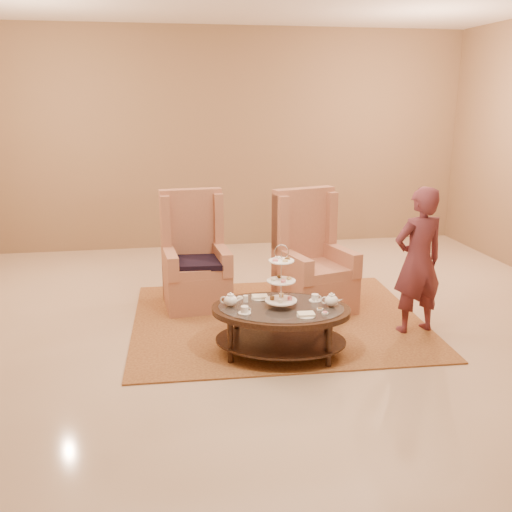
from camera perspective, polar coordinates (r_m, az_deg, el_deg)
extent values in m
plane|color=beige|center=(5.96, 1.55, -8.25)|extent=(8.00, 8.00, 0.00)
cube|color=silver|center=(5.96, 1.55, -8.25)|extent=(8.00, 8.00, 0.02)
cube|color=#957451|center=(9.44, -3.17, 11.51)|extent=(8.00, 0.04, 3.50)
cube|color=#AC793D|center=(6.43, 2.14, -6.36)|extent=(3.27, 2.76, 0.02)
cylinder|color=black|center=(5.35, -2.58, -8.63)|extent=(0.07, 0.07, 0.43)
cylinder|color=black|center=(5.31, 7.32, -8.91)|extent=(0.07, 0.07, 0.43)
cylinder|color=black|center=(5.78, -1.97, -6.71)|extent=(0.07, 0.07, 0.43)
cylinder|color=black|center=(5.75, 7.14, -6.96)|extent=(0.07, 0.07, 0.43)
cylinder|color=silver|center=(5.34, 2.53, -2.38)|extent=(0.01, 0.01, 0.54)
torus|color=silver|center=(5.26, 2.57, 0.43)|extent=(0.14, 0.04, 0.14)
cylinder|color=white|center=(5.40, 2.51, -4.45)|extent=(0.37, 0.37, 0.01)
cylinder|color=white|center=(5.34, 2.53, -2.49)|extent=(0.33, 0.33, 0.01)
cylinder|color=white|center=(5.28, 2.56, -0.47)|extent=(0.29, 0.29, 0.01)
cylinder|color=#DE7177|center=(5.39, 3.40, -4.25)|extent=(0.05, 0.05, 0.03)
cylinder|color=tan|center=(5.48, 2.55, -3.93)|extent=(0.05, 0.05, 0.03)
cylinder|color=brown|center=(5.40, 1.62, -4.20)|extent=(0.05, 0.05, 0.03)
cylinder|color=beige|center=(5.32, 2.47, -4.53)|extent=(0.05, 0.05, 0.03)
ellipsoid|color=tan|center=(5.35, 3.31, -2.21)|extent=(0.06, 0.06, 0.03)
ellipsoid|color=brown|center=(5.40, 2.33, -2.03)|extent=(0.06, 0.06, 0.03)
ellipsoid|color=beige|center=(5.32, 1.76, -2.32)|extent=(0.06, 0.06, 0.03)
ellipsoid|color=#DE7177|center=(5.27, 2.74, -2.51)|extent=(0.06, 0.06, 0.03)
cube|color=brown|center=(5.31, 3.16, -0.22)|extent=(0.06, 0.04, 0.02)
cube|color=beige|center=(5.33, 2.19, -0.15)|extent=(0.06, 0.04, 0.02)
cube|color=#DE7177|center=(5.25, 1.95, -0.41)|extent=(0.06, 0.04, 0.02)
cube|color=tan|center=(5.23, 2.94, -0.49)|extent=(0.06, 0.04, 0.02)
ellipsoid|color=white|center=(5.42, -2.56, -4.44)|extent=(0.16, 0.16, 0.10)
cylinder|color=white|center=(5.41, -2.56, -3.90)|extent=(0.07, 0.07, 0.01)
sphere|color=white|center=(5.40, -2.56, -3.76)|extent=(0.03, 0.03, 0.02)
cone|color=white|center=(5.41, -1.70, -4.41)|extent=(0.08, 0.05, 0.06)
torus|color=white|center=(5.43, -3.24, -4.42)|extent=(0.07, 0.03, 0.07)
ellipsoid|color=white|center=(5.46, 7.55, -4.43)|extent=(0.16, 0.16, 0.10)
cylinder|color=white|center=(5.44, 7.57, -3.89)|extent=(0.07, 0.07, 0.01)
sphere|color=white|center=(5.44, 7.58, -3.75)|extent=(0.03, 0.03, 0.02)
cone|color=white|center=(5.46, 8.41, -4.39)|extent=(0.08, 0.05, 0.06)
torus|color=white|center=(5.46, 6.87, -4.41)|extent=(0.07, 0.03, 0.07)
cylinder|color=white|center=(5.27, -1.15, -5.70)|extent=(0.15, 0.15, 0.01)
cylinder|color=white|center=(5.25, -1.15, -5.35)|extent=(0.08, 0.08, 0.06)
torus|color=white|center=(5.25, -0.70, -5.37)|extent=(0.04, 0.02, 0.04)
cylinder|color=white|center=(5.61, 5.92, -4.44)|extent=(0.15, 0.15, 0.01)
cylinder|color=white|center=(5.59, 5.93, -4.11)|extent=(0.08, 0.08, 0.06)
torus|color=white|center=(5.60, 6.35, -4.12)|extent=(0.04, 0.02, 0.04)
cylinder|color=white|center=(5.64, 0.39, -4.23)|extent=(0.21, 0.21, 0.01)
cube|color=#F1E9CB|center=(5.64, 0.39, -4.08)|extent=(0.16, 0.12, 0.02)
cylinder|color=white|center=(5.22, 5.03, -5.95)|extent=(0.21, 0.21, 0.01)
cube|color=#F1E9CB|center=(5.21, 5.03, -5.80)|extent=(0.16, 0.12, 0.02)
cylinder|color=white|center=(5.54, -1.04, -4.29)|extent=(0.06, 0.06, 0.07)
cylinder|color=white|center=(5.28, 6.92, -5.69)|extent=(0.07, 0.07, 0.02)
cylinder|color=#DE7177|center=(5.28, 6.92, -5.58)|extent=(0.05, 0.05, 0.01)
cylinder|color=white|center=(5.37, 6.42, -5.31)|extent=(0.07, 0.07, 0.02)
cylinder|color=brown|center=(5.37, 6.42, -5.20)|extent=(0.05, 0.05, 0.01)
cylinder|color=white|center=(5.64, -1.61, -4.20)|extent=(0.07, 0.07, 0.02)
cylinder|color=beige|center=(5.63, -1.61, -4.10)|extent=(0.05, 0.05, 0.01)
cube|color=#BA7657|center=(6.81, -5.94, -3.27)|extent=(0.79, 0.79, 0.44)
cube|color=#BA7657|center=(6.68, -5.93, -1.19)|extent=(0.68, 0.68, 0.11)
cube|color=#BA7657|center=(6.97, -6.42, 1.12)|extent=(0.75, 0.21, 1.37)
cube|color=#BA7657|center=(6.82, -9.08, 3.43)|extent=(0.12, 0.24, 0.63)
cube|color=#BA7657|center=(6.90, -3.85, 3.74)|extent=(0.12, 0.24, 0.63)
cube|color=#BA7657|center=(6.62, -8.56, -0.68)|extent=(0.18, 0.67, 0.27)
cube|color=#BA7657|center=(6.70, -3.38, -0.32)|extent=(0.18, 0.67, 0.27)
cube|color=black|center=(6.63, -5.91, -0.66)|extent=(0.61, 0.56, 0.06)
cube|color=#BA7657|center=(6.68, 5.89, -3.58)|extent=(0.93, 0.93, 0.45)
cube|color=#BA7657|center=(6.56, 6.20, -1.41)|extent=(0.79, 0.79, 0.11)
cube|color=#BA7657|center=(6.81, 4.66, 0.96)|extent=(0.77, 0.34, 1.40)
cube|color=#BA7657|center=(6.54, 2.45, 3.31)|extent=(0.17, 0.26, 0.65)
cube|color=#BA7657|center=(6.86, 7.25, 3.77)|extent=(0.17, 0.26, 0.65)
cube|color=#BA7657|center=(6.38, 3.82, -1.02)|extent=(0.30, 0.69, 0.28)
cube|color=#BA7657|center=(6.69, 8.51, -0.37)|extent=(0.30, 0.69, 0.28)
imported|color=brown|center=(6.11, 15.90, -0.51)|extent=(0.62, 0.46, 1.56)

